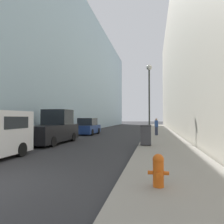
{
  "coord_description": "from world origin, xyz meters",
  "views": [
    {
      "loc": [
        4.54,
        -4.53,
        1.77
      ],
      "look_at": [
        0.38,
        17.07,
        2.35
      ],
      "focal_mm": 35.0,
      "sensor_mm": 36.0,
      "label": 1
    }
  ],
  "objects_px": {
    "fire_hydrant": "(158,169)",
    "lamppost": "(149,89)",
    "parked_sedan_near": "(88,127)",
    "pickup_truck": "(53,129)",
    "pedestrian_on_sidewalk": "(156,127)",
    "trash_bin": "(146,135)"
  },
  "relations": [
    {
      "from": "fire_hydrant",
      "to": "lamppost",
      "type": "distance_m",
      "value": 12.52
    },
    {
      "from": "parked_sedan_near",
      "to": "lamppost",
      "type": "bearing_deg",
      "value": -36.87
    },
    {
      "from": "pickup_truck",
      "to": "pedestrian_on_sidewalk",
      "type": "height_order",
      "value": "pickup_truck"
    },
    {
      "from": "lamppost",
      "to": "pickup_truck",
      "type": "height_order",
      "value": "lamppost"
    },
    {
      "from": "pickup_truck",
      "to": "pedestrian_on_sidewalk",
      "type": "bearing_deg",
      "value": 42.66
    },
    {
      "from": "fire_hydrant",
      "to": "lamppost",
      "type": "bearing_deg",
      "value": 92.15
    },
    {
      "from": "pickup_truck",
      "to": "parked_sedan_near",
      "type": "height_order",
      "value": "pickup_truck"
    },
    {
      "from": "trash_bin",
      "to": "parked_sedan_near",
      "type": "distance_m",
      "value": 11.19
    },
    {
      "from": "fire_hydrant",
      "to": "pickup_truck",
      "type": "relative_size",
      "value": 0.14
    },
    {
      "from": "fire_hydrant",
      "to": "pickup_truck",
      "type": "height_order",
      "value": "pickup_truck"
    },
    {
      "from": "pickup_truck",
      "to": "pedestrian_on_sidewalk",
      "type": "xyz_separation_m",
      "value": [
        7.14,
        6.58,
        -0.02
      ]
    },
    {
      "from": "parked_sedan_near",
      "to": "pickup_truck",
      "type": "bearing_deg",
      "value": -90.14
    },
    {
      "from": "trash_bin",
      "to": "lamppost",
      "type": "bearing_deg",
      "value": 88.37
    },
    {
      "from": "pedestrian_on_sidewalk",
      "to": "trash_bin",
      "type": "bearing_deg",
      "value": -95.12
    },
    {
      "from": "lamppost",
      "to": "trash_bin",
      "type": "bearing_deg",
      "value": -91.63
    },
    {
      "from": "parked_sedan_near",
      "to": "fire_hydrant",
      "type": "bearing_deg",
      "value": -67.52
    },
    {
      "from": "trash_bin",
      "to": "pickup_truck",
      "type": "xyz_separation_m",
      "value": [
        -6.45,
        1.12,
        0.2
      ]
    },
    {
      "from": "fire_hydrant",
      "to": "pedestrian_on_sidewalk",
      "type": "xyz_separation_m",
      "value": [
        0.12,
        15.47,
        0.38
      ]
    },
    {
      "from": "pickup_truck",
      "to": "fire_hydrant",
      "type": "bearing_deg",
      "value": -51.69
    },
    {
      "from": "lamppost",
      "to": "parked_sedan_near",
      "type": "relative_size",
      "value": 1.38
    },
    {
      "from": "fire_hydrant",
      "to": "trash_bin",
      "type": "relative_size",
      "value": 0.65
    },
    {
      "from": "pickup_truck",
      "to": "parked_sedan_near",
      "type": "bearing_deg",
      "value": 89.86
    }
  ]
}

